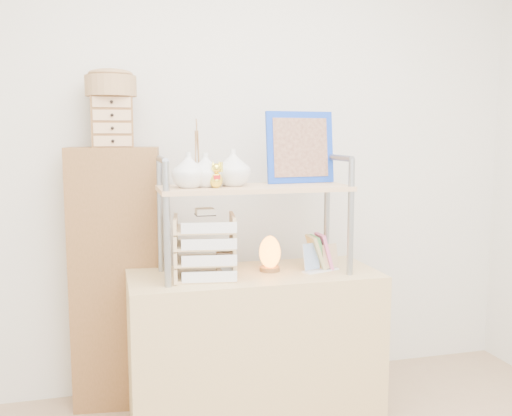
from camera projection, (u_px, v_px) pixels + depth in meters
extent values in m
cube|color=silver|center=(232.00, 155.00, 3.16)|extent=(3.40, 0.02, 2.60)
cube|color=tan|center=(254.00, 347.00, 2.80)|extent=(1.20, 0.50, 0.75)
cube|color=brown|center=(117.00, 278.00, 2.95)|extent=(0.48, 0.29, 1.35)
cylinder|color=gray|center=(167.00, 225.00, 2.46)|extent=(0.03, 0.03, 0.55)
cylinder|color=gray|center=(160.00, 215.00, 2.75)|extent=(0.03, 0.03, 0.55)
cylinder|color=gray|center=(162.00, 160.00, 2.57)|extent=(0.03, 0.30, 0.03)
cylinder|color=gray|center=(351.00, 218.00, 2.68)|extent=(0.03, 0.03, 0.55)
cylinder|color=gray|center=(327.00, 210.00, 2.97)|extent=(0.03, 0.03, 0.55)
cylinder|color=gray|center=(339.00, 158.00, 2.79)|extent=(0.03, 0.30, 0.03)
cube|color=tan|center=(254.00, 188.00, 2.70)|extent=(0.90, 0.34, 0.02)
imported|color=silver|center=(189.00, 170.00, 2.59)|extent=(0.16, 0.16, 0.16)
imported|color=silver|center=(206.00, 170.00, 2.63)|extent=(0.15, 0.15, 0.16)
imported|color=silver|center=(233.00, 168.00, 2.68)|extent=(0.17, 0.17, 0.17)
cylinder|color=#254DA1|center=(198.00, 175.00, 2.74)|extent=(0.07, 0.07, 0.10)
cube|color=#133BB8|center=(300.00, 147.00, 2.83)|extent=(0.36, 0.09, 0.36)
cube|color=brown|center=(301.00, 147.00, 2.82)|extent=(0.29, 0.06, 0.29)
cube|color=pink|center=(324.00, 252.00, 2.83)|extent=(0.06, 0.12, 0.17)
cube|color=#50A154|center=(318.00, 251.00, 2.84)|extent=(0.07, 0.12, 0.17)
cube|color=tan|center=(316.00, 252.00, 2.82)|extent=(0.07, 0.13, 0.17)
cube|color=#CDB67B|center=(205.00, 276.00, 2.67)|extent=(0.30, 0.28, 0.01)
cube|color=white|center=(210.00, 277.00, 2.55)|extent=(0.25, 0.05, 0.05)
cube|color=#CDB67B|center=(205.00, 260.00, 2.66)|extent=(0.30, 0.28, 0.01)
cube|color=white|center=(209.00, 261.00, 2.54)|extent=(0.25, 0.05, 0.05)
cube|color=#CDB67B|center=(205.00, 245.00, 2.65)|extent=(0.30, 0.28, 0.01)
cube|color=white|center=(209.00, 244.00, 2.53)|extent=(0.25, 0.05, 0.05)
cube|color=#CDB67B|center=(204.00, 229.00, 2.64)|extent=(0.30, 0.28, 0.01)
cube|color=white|center=(209.00, 228.00, 2.52)|extent=(0.25, 0.05, 0.05)
cube|color=beige|center=(205.00, 212.00, 2.61)|extent=(0.08, 0.08, 0.03)
cylinder|color=brown|center=(270.00, 269.00, 2.79)|extent=(0.10, 0.10, 0.02)
ellipsoid|color=orange|center=(270.00, 251.00, 2.77)|extent=(0.11, 0.11, 0.15)
cube|color=tan|center=(226.00, 266.00, 2.62)|extent=(0.09, 0.05, 0.13)
cylinder|color=white|center=(227.00, 265.00, 2.60)|extent=(0.06, 0.01, 0.06)
cube|color=white|center=(321.00, 270.00, 2.78)|extent=(0.20, 0.11, 0.01)
cube|color=#1F4B91|center=(311.00, 256.00, 2.77)|extent=(0.09, 0.05, 0.13)
cube|color=tan|center=(330.00, 256.00, 2.80)|extent=(0.09, 0.05, 0.12)
cube|color=brown|center=(112.00, 122.00, 2.83)|extent=(0.20, 0.15, 0.25)
cube|color=tan|center=(113.00, 141.00, 2.77)|extent=(0.18, 0.01, 0.05)
cube|color=tan|center=(112.00, 128.00, 2.76)|extent=(0.18, 0.01, 0.05)
cube|color=tan|center=(112.00, 115.00, 2.75)|extent=(0.18, 0.01, 0.05)
cube|color=tan|center=(112.00, 102.00, 2.74)|extent=(0.18, 0.01, 0.05)
cylinder|color=olive|center=(111.00, 86.00, 2.81)|extent=(0.25, 0.25, 0.10)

